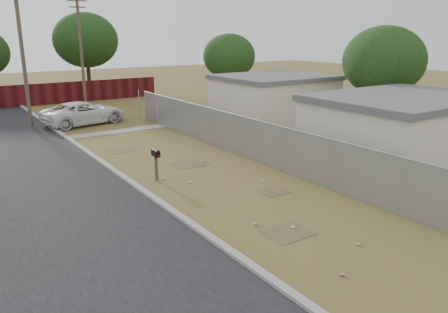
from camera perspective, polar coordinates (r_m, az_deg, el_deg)
ground at (r=17.71m, az=-0.60°, el=-3.48°), size 120.00×120.00×0.00m
street at (r=22.88m, az=-26.76°, el=-0.69°), size 15.10×60.00×0.12m
chainlink_fence at (r=20.05m, az=5.20°, el=1.15°), size 0.10×27.06×2.02m
utility_poles at (r=35.06m, az=-25.67°, el=12.42°), size 12.60×8.24×9.00m
houses at (r=25.85m, az=13.67°, el=5.82°), size 9.30×17.24×3.10m
horizon_trees at (r=38.84m, az=-19.66°, el=13.13°), size 33.32×31.94×7.78m
mailbox at (r=17.91m, az=-8.90°, el=0.10°), size 0.22×0.58×1.34m
pickup_truck at (r=30.50m, az=-17.79°, el=5.45°), size 5.85×3.56×1.51m
scattered_litter at (r=15.70m, az=2.99°, el=-5.94°), size 3.34×10.63×0.07m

